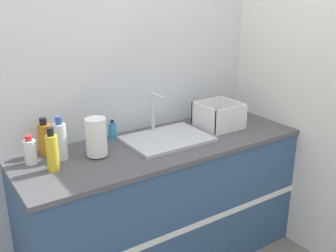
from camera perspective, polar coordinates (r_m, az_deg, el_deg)
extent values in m
cube|color=silver|center=(2.69, -4.88, 8.18)|extent=(4.25, 0.06, 2.60)
cube|color=silver|center=(3.01, 14.85, 8.82)|extent=(0.06, 2.64, 2.60)
cube|color=#33517A|center=(2.73, -0.73, -11.38)|extent=(1.85, 0.64, 0.85)
cube|color=white|center=(2.51, 3.31, -14.44)|extent=(1.85, 0.01, 0.04)
cube|color=#4C4C51|center=(2.53, -0.77, -2.77)|extent=(1.88, 0.66, 0.03)
cube|color=silver|center=(2.56, -0.13, -1.86)|extent=(0.53, 0.39, 0.02)
cylinder|color=silver|center=(2.66, -2.22, 2.05)|extent=(0.02, 0.02, 0.26)
cylinder|color=silver|center=(2.56, -1.47, 4.40)|extent=(0.02, 0.14, 0.02)
cylinder|color=#4C4C51|center=(2.36, -10.21, -4.21)|extent=(0.09, 0.09, 0.01)
cylinder|color=white|center=(2.32, -10.38, -1.55)|extent=(0.12, 0.12, 0.22)
cube|color=white|center=(2.83, 7.32, 0.00)|extent=(0.28, 0.27, 0.01)
cube|color=white|center=(2.71, 9.19, 1.00)|extent=(0.28, 0.01, 0.17)
cube|color=white|center=(2.90, 5.72, 2.37)|extent=(0.28, 0.01, 0.17)
cube|color=white|center=(2.72, 5.23, 1.24)|extent=(0.01, 0.27, 0.17)
cube|color=white|center=(2.89, 9.43, 2.15)|extent=(0.01, 0.27, 0.17)
cylinder|color=white|center=(2.34, -19.35, -3.60)|extent=(0.07, 0.07, 0.14)
cylinder|color=red|center=(2.31, -19.58, -1.66)|extent=(0.04, 0.04, 0.03)
cylinder|color=yellow|center=(2.20, -16.41, -3.81)|extent=(0.07, 0.07, 0.20)
cylinder|color=black|center=(2.16, -16.71, -0.82)|extent=(0.04, 0.04, 0.04)
cylinder|color=silver|center=(2.33, -15.30, -2.23)|extent=(0.07, 0.07, 0.21)
cylinder|color=#334C9E|center=(2.29, -15.58, 0.80)|extent=(0.04, 0.04, 0.05)
cylinder|color=#B26B19|center=(2.43, -17.41, -1.89)|extent=(0.08, 0.08, 0.19)
cylinder|color=black|center=(2.39, -17.68, 0.64)|extent=(0.04, 0.04, 0.04)
cylinder|color=#338CCC|center=(2.61, -8.06, -0.66)|extent=(0.05, 0.05, 0.11)
cylinder|color=black|center=(2.59, -8.12, 0.65)|extent=(0.02, 0.02, 0.02)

